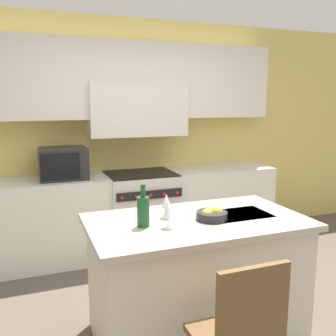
{
  "coord_description": "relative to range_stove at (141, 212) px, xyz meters",
  "views": [
    {
      "loc": [
        -1.2,
        -2.23,
        1.75
      ],
      "look_at": [
        -0.05,
        0.83,
        1.16
      ],
      "focal_mm": 40.0,
      "sensor_mm": 36.0,
      "label": 1
    }
  ],
  "objects": [
    {
      "name": "back_counter",
      "position": [
        0.0,
        0.02,
        -0.0
      ],
      "size": [
        3.33,
        0.62,
        0.93
      ],
      "color": "silver",
      "rests_on": "ground_plane"
    },
    {
      "name": "wine_glass_near",
      "position": [
        -0.36,
        -1.83,
        0.57
      ],
      "size": [
        0.08,
        0.08,
        0.18
      ],
      "color": "white",
      "rests_on": "kitchen_island"
    },
    {
      "name": "range_stove",
      "position": [
        0.0,
        0.0,
        0.0
      ],
      "size": [
        0.8,
        0.7,
        0.93
      ],
      "color": "beige",
      "rests_on": "ground_plane"
    },
    {
      "name": "wine_glass_far",
      "position": [
        -0.29,
        -1.62,
        0.57
      ],
      "size": [
        0.08,
        0.08,
        0.18
      ],
      "color": "white",
      "rests_on": "kitchen_island"
    },
    {
      "name": "fruit_bowl",
      "position": [
        0.0,
        -1.77,
        0.48
      ],
      "size": [
        0.22,
        0.22,
        0.09
      ],
      "color": "black",
      "rests_on": "kitchen_island"
    },
    {
      "name": "wine_bottle",
      "position": [
        -0.5,
        -1.74,
        0.56
      ],
      "size": [
        0.08,
        0.08,
        0.29
      ],
      "color": "#194723",
      "rests_on": "kitchen_island"
    },
    {
      "name": "microwave",
      "position": [
        -0.86,
        0.02,
        0.63
      ],
      "size": [
        0.49,
        0.42,
        0.33
      ],
      "color": "black",
      "rests_on": "back_counter"
    },
    {
      "name": "kitchen_island",
      "position": [
        -0.09,
        -1.72,
        -0.01
      ],
      "size": [
        1.57,
        0.88,
        0.91
      ],
      "color": "beige",
      "rests_on": "ground_plane"
    },
    {
      "name": "island_chair",
      "position": [
        -0.22,
        -2.53,
        0.08
      ],
      "size": [
        0.42,
        0.4,
        0.97
      ],
      "color": "brown",
      "rests_on": "ground_plane"
    },
    {
      "name": "back_cabinetry",
      "position": [
        -0.0,
        0.27,
        1.12
      ],
      "size": [
        10.0,
        0.46,
        2.7
      ],
      "color": "#DBC166",
      "rests_on": "ground_plane"
    }
  ]
}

